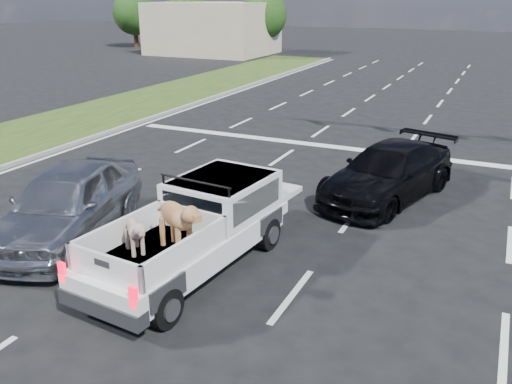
{
  "coord_description": "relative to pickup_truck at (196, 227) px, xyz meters",
  "views": [
    {
      "loc": [
        4.75,
        -7.94,
        5.09
      ],
      "look_at": [
        0.11,
        2.0,
        1.07
      ],
      "focal_mm": 38.0,
      "sensor_mm": 36.0,
      "label": 1
    }
  ],
  "objects": [
    {
      "name": "silver_sedan",
      "position": [
        -3.27,
        -0.01,
        -0.04
      ],
      "size": [
        3.12,
        5.11,
        1.63
      ],
      "primitive_type": "imported",
      "rotation": [
        0.0,
        0.0,
        0.27
      ],
      "color": "#ABADB2",
      "rests_on": "ground"
    },
    {
      "name": "road_markings",
      "position": [
        0.35,
        6.31,
        -0.84
      ],
      "size": [
        17.75,
        60.0,
        0.01
      ],
      "color": "silver",
      "rests_on": "ground"
    },
    {
      "name": "black_coupe",
      "position": [
        2.55,
        5.47,
        -0.15
      ],
      "size": [
        3.24,
        5.18,
        1.4
      ],
      "primitive_type": "imported",
      "rotation": [
        0.0,
        0.0,
        -0.29
      ],
      "color": "black",
      "rests_on": "ground"
    },
    {
      "name": "grass_median_left",
      "position": [
        -11.15,
        5.75,
        -0.8
      ],
      "size": [
        5.0,
        60.0,
        0.1
      ],
      "primitive_type": "cube",
      "color": "#213C12",
      "rests_on": "ground"
    },
    {
      "name": "tree_far_c",
      "position": [
        -15.65,
        37.75,
        2.44
      ],
      "size": [
        4.2,
        4.2,
        5.4
      ],
      "color": "#332114",
      "rests_on": "ground"
    },
    {
      "name": "tree_far_b",
      "position": [
        -23.65,
        37.75,
        2.44
      ],
      "size": [
        4.2,
        4.2,
        5.4
      ],
      "color": "#332114",
      "rests_on": "ground"
    },
    {
      "name": "pickup_truck",
      "position": [
        0.0,
        0.0,
        0.0
      ],
      "size": [
        2.22,
        4.98,
        1.81
      ],
      "rotation": [
        0.0,
        0.0,
        -0.1
      ],
      "color": "black",
      "rests_on": "ground"
    },
    {
      "name": "curb_left",
      "position": [
        -8.7,
        5.75,
        -0.78
      ],
      "size": [
        0.15,
        60.0,
        0.14
      ],
      "primitive_type": "cube",
      "color": "gray",
      "rests_on": "ground"
    },
    {
      "name": "tree_far_a",
      "position": [
        -29.65,
        37.75,
        2.44
      ],
      "size": [
        4.2,
        4.2,
        5.4
      ],
      "color": "#332114",
      "rests_on": "ground"
    },
    {
      "name": "ground",
      "position": [
        0.35,
        -0.25,
        -0.85
      ],
      "size": [
        160.0,
        160.0,
        0.0
      ],
      "primitive_type": "plane",
      "color": "black",
      "rests_on": "ground"
    },
    {
      "name": "building_left",
      "position": [
        -19.65,
        35.75,
        1.35
      ],
      "size": [
        10.0,
        8.0,
        4.4
      ],
      "primitive_type": "cube",
      "color": "#BCAF90",
      "rests_on": "ground"
    }
  ]
}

